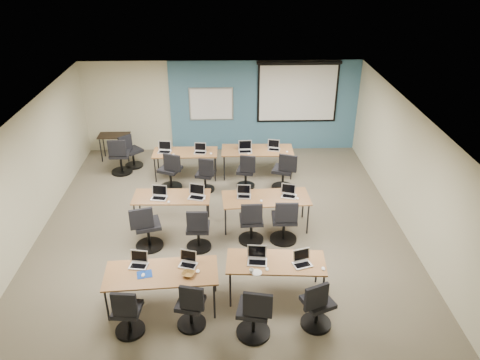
{
  "coord_description": "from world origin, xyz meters",
  "views": [
    {
      "loc": [
        0.13,
        -8.62,
        5.82
      ],
      "look_at": [
        0.41,
        0.4,
        1.07
      ],
      "focal_mm": 35.0,
      "sensor_mm": 36.0,
      "label": 1
    }
  ],
  "objects_px": {
    "laptop_4": "(159,195)",
    "task_chair_8": "(171,174)",
    "laptop_9": "(200,150)",
    "laptop_3": "(302,261)",
    "laptop_0": "(139,262)",
    "laptop_6": "(244,194)",
    "task_chair_4": "(147,230)",
    "task_chair_6": "(251,225)",
    "task_chair_11": "(284,174)",
    "task_chair_7": "(284,224)",
    "task_chair_10": "(246,174)",
    "training_table_mid_right": "(266,199)",
    "training_table_back_right": "(257,151)",
    "laptop_2": "(257,258)",
    "task_chair_9": "(205,177)",
    "task_chair_1": "(191,309)",
    "training_table_front_right": "(276,264)",
    "laptop_10": "(245,149)",
    "laptop_7": "(289,193)",
    "utility_table": "(114,138)",
    "laptop_11": "(274,147)",
    "task_chair_0": "(128,315)",
    "spare_chair_a": "(131,154)",
    "task_chair_3": "(317,308)",
    "task_chair_2": "(254,316)",
    "task_chair_5": "(198,232)",
    "whiteboard": "(211,104)",
    "laptop_1": "(188,261)",
    "laptop_8": "(165,149)",
    "projector_screen": "(298,89)",
    "training_table_back_left": "(185,154)",
    "training_table_mid_left": "(172,198)",
    "laptop_5": "(197,194)",
    "spare_chair_b": "(120,159)"
  },
  "relations": [
    {
      "from": "whiteboard",
      "to": "projector_screen",
      "type": "height_order",
      "value": "projector_screen"
    },
    {
      "from": "task_chair_6",
      "to": "task_chair_11",
      "type": "relative_size",
      "value": 0.98
    },
    {
      "from": "training_table_back_left",
      "to": "task_chair_6",
      "type": "distance_m",
      "value": 3.48
    },
    {
      "from": "laptop_4",
      "to": "task_chair_4",
      "type": "xyz_separation_m",
      "value": [
        -0.18,
        -0.84,
        -0.35
      ]
    },
    {
      "from": "training_table_mid_right",
      "to": "laptop_3",
      "type": "height_order",
      "value": "laptop_3"
    },
    {
      "from": "laptop_10",
      "to": "training_table_mid_right",
      "type": "bearing_deg",
      "value": -83.4
    },
    {
      "from": "task_chair_1",
      "to": "task_chair_11",
      "type": "bearing_deg",
      "value": 79.61
    },
    {
      "from": "task_chair_7",
      "to": "task_chair_8",
      "type": "bearing_deg",
      "value": 138.91
    },
    {
      "from": "training_table_mid_right",
      "to": "task_chair_5",
      "type": "distance_m",
      "value": 1.7
    },
    {
      "from": "training_table_mid_right",
      "to": "task_chair_8",
      "type": "distance_m",
      "value": 2.91
    },
    {
      "from": "training_table_front_right",
      "to": "laptop_10",
      "type": "bearing_deg",
      "value": 97.98
    },
    {
      "from": "task_chair_4",
      "to": "whiteboard",
      "type": "bearing_deg",
      "value": 60.42
    },
    {
      "from": "laptop_7",
      "to": "utility_table",
      "type": "bearing_deg",
      "value": 159.07
    },
    {
      "from": "laptop_4",
      "to": "task_chair_8",
      "type": "distance_m",
      "value": 1.77
    },
    {
      "from": "laptop_0",
      "to": "laptop_6",
      "type": "xyz_separation_m",
      "value": [
        1.92,
        2.35,
        -0.0
      ]
    },
    {
      "from": "training_table_mid_left",
      "to": "task_chair_11",
      "type": "relative_size",
      "value": 1.63
    },
    {
      "from": "laptop_2",
      "to": "task_chair_10",
      "type": "distance_m",
      "value": 4.05
    },
    {
      "from": "whiteboard",
      "to": "training_table_back_left",
      "type": "relative_size",
      "value": 0.76
    },
    {
      "from": "training_table_back_right",
      "to": "laptop_8",
      "type": "relative_size",
      "value": 5.54
    },
    {
      "from": "projector_screen",
      "to": "utility_table",
      "type": "xyz_separation_m",
      "value": [
        -5.28,
        -0.53,
        -1.24
      ]
    },
    {
      "from": "training_table_mid_left",
      "to": "task_chair_3",
      "type": "relative_size",
      "value": 1.69
    },
    {
      "from": "laptop_9",
      "to": "laptop_3",
      "type": "bearing_deg",
      "value": -60.0
    },
    {
      "from": "laptop_1",
      "to": "task_chair_3",
      "type": "distance_m",
      "value": 2.31
    },
    {
      "from": "spare_chair_b",
      "to": "whiteboard",
      "type": "bearing_deg",
      "value": 30.79
    },
    {
      "from": "laptop_9",
      "to": "laptop_10",
      "type": "xyz_separation_m",
      "value": [
        1.19,
        0.04,
        0.01
      ]
    },
    {
      "from": "task_chair_1",
      "to": "laptop_7",
      "type": "xyz_separation_m",
      "value": [
        1.97,
        3.1,
        0.39
      ]
    },
    {
      "from": "task_chair_10",
      "to": "laptop_4",
      "type": "bearing_deg",
      "value": -126.75
    },
    {
      "from": "laptop_4",
      "to": "training_table_back_left",
      "type": "bearing_deg",
      "value": 89.66
    },
    {
      "from": "laptop_5",
      "to": "task_chair_11",
      "type": "xyz_separation_m",
      "value": [
        2.12,
        1.61,
        -0.36
      ]
    },
    {
      "from": "task_chair_3",
      "to": "task_chair_11",
      "type": "height_order",
      "value": "task_chair_11"
    },
    {
      "from": "task_chair_0",
      "to": "laptop_9",
      "type": "xyz_separation_m",
      "value": [
        0.94,
        5.58,
        0.39
      ]
    },
    {
      "from": "task_chair_0",
      "to": "spare_chair_a",
      "type": "bearing_deg",
      "value": 105.29
    },
    {
      "from": "task_chair_7",
      "to": "task_chair_10",
      "type": "relative_size",
      "value": 1.09
    },
    {
      "from": "training_table_mid_right",
      "to": "task_chair_9",
      "type": "bearing_deg",
      "value": 126.71
    },
    {
      "from": "laptop_7",
      "to": "laptop_11",
      "type": "distance_m",
      "value": 2.51
    },
    {
      "from": "task_chair_2",
      "to": "task_chair_5",
      "type": "relative_size",
      "value": 1.04
    },
    {
      "from": "training_table_mid_left",
      "to": "training_table_back_right",
      "type": "xyz_separation_m",
      "value": [
        2.04,
        2.43,
        0.01
      ]
    },
    {
      "from": "task_chair_3",
      "to": "laptop_7",
      "type": "bearing_deg",
      "value": 68.82
    },
    {
      "from": "laptop_7",
      "to": "task_chair_6",
      "type": "bearing_deg",
      "value": -124.12
    },
    {
      "from": "task_chair_5",
      "to": "laptop_11",
      "type": "distance_m",
      "value": 3.91
    },
    {
      "from": "task_chair_9",
      "to": "task_chair_11",
      "type": "height_order",
      "value": "task_chair_11"
    },
    {
      "from": "task_chair_5",
      "to": "laptop_8",
      "type": "xyz_separation_m",
      "value": [
        -1.03,
        3.36,
        0.38
      ]
    },
    {
      "from": "task_chair_10",
      "to": "training_table_mid_right",
      "type": "bearing_deg",
      "value": -66.79
    },
    {
      "from": "laptop_5",
      "to": "training_table_mid_left",
      "type": "bearing_deg",
      "value": -167.86
    },
    {
      "from": "task_chair_2",
      "to": "task_chair_3",
      "type": "height_order",
      "value": "task_chair_2"
    },
    {
      "from": "projector_screen",
      "to": "task_chair_4",
      "type": "height_order",
      "value": "projector_screen"
    },
    {
      "from": "laptop_7",
      "to": "task_chair_9",
      "type": "bearing_deg",
      "value": 157.44
    },
    {
      "from": "task_chair_2",
      "to": "task_chair_5",
      "type": "bearing_deg",
      "value": 124.46
    },
    {
      "from": "training_table_back_right",
      "to": "laptop_2",
      "type": "xyz_separation_m",
      "value": [
        -0.31,
        -4.78,
        0.11
      ]
    },
    {
      "from": "utility_table",
      "to": "laptop_11",
      "type": "bearing_deg",
      "value": -14.36
    }
  ]
}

